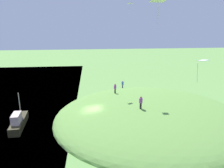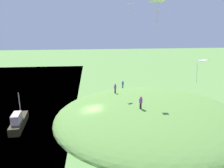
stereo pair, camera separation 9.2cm
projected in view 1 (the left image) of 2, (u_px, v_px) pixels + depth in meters
The scene contains 9 objects.
ground_plane at pixel (93, 121), 32.69m from camera, with size 160.00×160.00×0.00m, color #629346.
grass_hill at pixel (150, 118), 33.66m from camera, with size 29.02×27.13×4.72m, color #619141.
boat_on_lake at pixel (18, 122), 30.46m from camera, with size 1.90×6.13×4.47m.
person_watching_kites at pixel (141, 101), 30.81m from camera, with size 0.63×0.63×1.82m.
person_walking_path at pixel (115, 87), 38.32m from camera, with size 0.56×0.56×1.73m.
person_on_hilltop at pixel (123, 83), 44.50m from camera, with size 0.45×0.45×1.62m.
kite_0 at pixel (203, 62), 16.88m from camera, with size 0.96×0.88×1.87m.
kite_5 at pixel (159, 1), 15.60m from camera, with size 1.28×0.99×2.10m.
kite_6 at pixel (130, 4), 32.35m from camera, with size 0.82×0.59×1.82m.
Camera 1 is at (0.13, -29.93, 14.52)m, focal length 35.32 mm.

